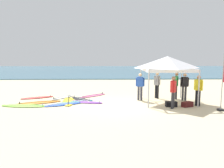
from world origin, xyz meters
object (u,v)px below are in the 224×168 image
surfboard_red (37,97)px  person_grey (157,83)px  person_red (173,90)px  surfboard_teal (73,102)px  person_blue (140,85)px  surfboard_yellow (69,101)px  canopy_tent (167,62)px  surfboard_blue (64,104)px  surfboard_black (81,99)px  person_green (176,84)px  surfboard_white (63,97)px  gear_bag_near_tent (171,104)px  gear_bag_by_pole (187,104)px  person_black (184,85)px  surfboard_lime (24,106)px  surfboard_orange (39,102)px  person_yellow (198,88)px  surfboard_purple (85,102)px  surfboard_pink (93,95)px

surfboard_red → person_grey: bearing=-2.0°
surfboard_red → person_red: person_red is taller
surfboard_teal → person_blue: bearing=9.5°
surfboard_yellow → surfboard_teal: (0.35, -0.31, 0.00)m
canopy_tent → surfboard_teal: size_ratio=1.11×
surfboard_red → surfboard_blue: bearing=-43.5°
surfboard_yellow → person_red: bearing=-17.3°
surfboard_black → person_blue: person_blue is taller
person_green → surfboard_white: bearing=175.5°
gear_bag_near_tent → gear_bag_by_pole: size_ratio=1.00×
person_green → person_grey: 1.22m
person_red → person_black: (1.34, 2.04, 0.00)m
person_black → surfboard_black: bearing=176.9°
surfboard_teal → surfboard_yellow: bearing=138.2°
surfboard_black → surfboard_teal: size_ratio=0.86×
surfboard_yellow → person_green: 6.90m
surfboard_lime → person_black: person_black is taller
surfboard_orange → person_black: person_black is taller
person_green → gear_bag_near_tent: size_ratio=2.85×
surfboard_yellow → person_black: person_black is taller
gear_bag_by_pole → person_green: bearing=88.0°
person_green → person_black: size_ratio=1.00×
person_yellow → gear_bag_by_pole: size_ratio=2.85×
surfboard_orange → person_red: bearing=-11.4°
surfboard_lime → person_yellow: (9.62, -0.14, 0.95)m
surfboard_black → gear_bag_near_tent: size_ratio=3.66×
surfboard_blue → person_red: bearing=-9.7°
surfboard_blue → surfboard_teal: size_ratio=0.91×
surfboard_black → person_black: size_ratio=1.28×
surfboard_blue → person_green: person_green is taller
surfboard_red → person_black: size_ratio=1.24×
surfboard_white → surfboard_yellow: (0.62, -1.26, -0.00)m
canopy_tent → surfboard_lime: 8.53m
surfboard_white → surfboard_blue: 2.12m
person_red → surfboard_white: bearing=154.5°
gear_bag_by_pole → surfboard_white: bearing=159.7°
surfboard_purple → person_red: (4.81, -1.60, 0.95)m
surfboard_black → surfboard_teal: bearing=-112.0°
surfboard_yellow → surfboard_orange: same height
surfboard_red → surfboard_yellow: (2.28, -1.25, -0.00)m
surfboard_yellow → person_blue: size_ratio=1.55×
surfboard_lime → person_black: bearing=8.1°
surfboard_lime → surfboard_pink: same height
surfboard_black → person_red: 5.72m
person_black → gear_bag_near_tent: person_black is taller
surfboard_orange → gear_bag_by_pole: size_ratio=4.41×
surfboard_teal → gear_bag_near_tent: size_ratio=4.25×
surfboard_purple → person_black: 6.25m
surfboard_pink → surfboard_orange: size_ratio=0.77×
surfboard_yellow → person_black: size_ratio=1.55×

